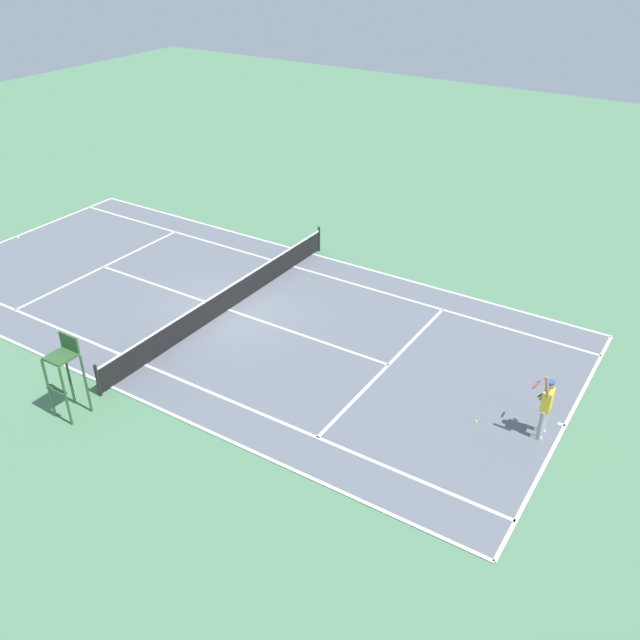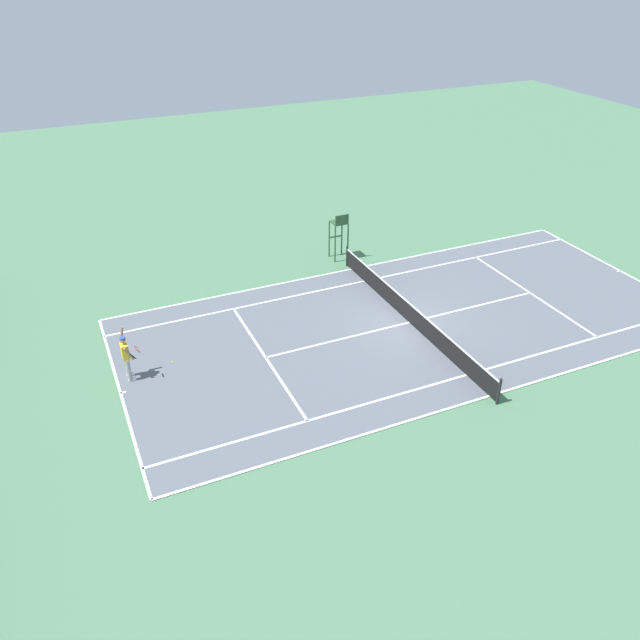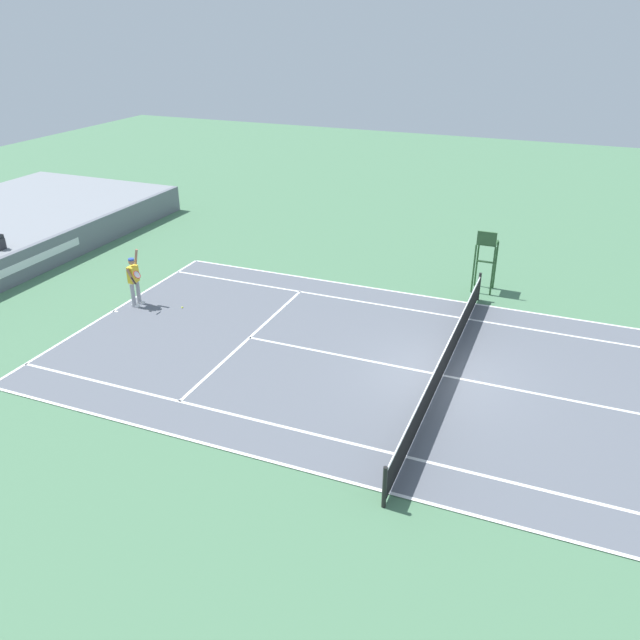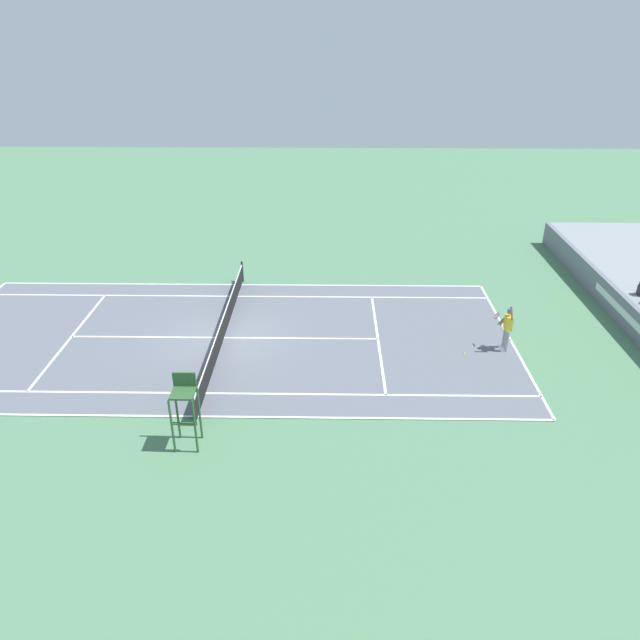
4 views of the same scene
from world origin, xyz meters
TOP-DOWN VIEW (x-y plane):
  - ground_plane at (0.00, 0.00)m, footprint 80.00×80.00m
  - court at (0.00, 0.00)m, footprint 11.08×23.88m
  - net at (0.00, 0.00)m, footprint 11.98×0.10m
  - barrier_wall at (0.00, 17.03)m, footprint 23.86×0.25m
  - tennis_player at (0.76, 11.41)m, footprint 0.76×0.64m
  - tennis_ball at (1.16, 9.75)m, footprint 0.07×0.07m
  - umpire_chair at (6.87, 0.00)m, footprint 0.77×0.77m

SIDE VIEW (x-z plane):
  - ground_plane at x=0.00m, z-range 0.00..0.00m
  - court at x=0.00m, z-range 0.00..0.02m
  - tennis_ball at x=1.16m, z-range 0.00..0.07m
  - net at x=0.00m, z-range -0.01..1.06m
  - barrier_wall at x=0.00m, z-range 0.00..1.26m
  - tennis_player at x=0.76m, z-range -0.05..2.04m
  - umpire_chair at x=6.87m, z-range 0.34..2.78m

